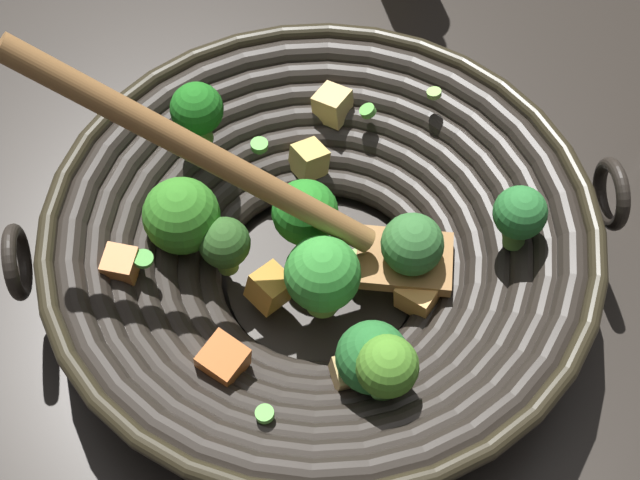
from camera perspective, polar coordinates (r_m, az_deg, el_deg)
ground_plane at (r=0.74m, az=0.07°, el=-2.72°), size 4.00×4.00×0.00m
wok at (r=0.69m, az=0.00°, el=-0.38°), size 0.40×0.40×0.25m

